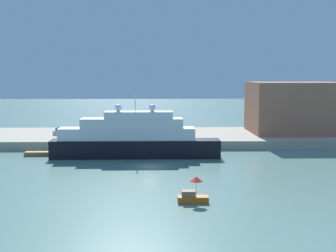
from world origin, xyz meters
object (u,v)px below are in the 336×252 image
object	(u,v)px
harbor_building	(295,107)
person_figure	(75,136)
small_motorboat	(193,194)
mooring_bollard	(176,139)
work_barge	(42,154)
large_yacht	(133,139)
parked_car	(62,132)

from	to	relation	value
harbor_building	person_figure	xyz separation A→B (m)	(-46.58, -11.07, -4.82)
harbor_building	person_figure	world-z (taller)	harbor_building
small_motorboat	mooring_bollard	size ratio (longest dim) A/B	4.97
work_barge	mooring_bollard	bearing A→B (deg)	15.10
large_yacht	mooring_bollard	xyz separation A→B (m)	(7.90, 8.76, -1.25)
large_yacht	work_barge	bearing A→B (deg)	172.51
parked_car	harbor_building	bearing A→B (deg)	3.32
small_motorboat	person_figure	xyz separation A→B (m)	(-20.15, 39.14, 1.38)
harbor_building	parked_car	size ratio (longest dim) A/B	5.02
mooring_bollard	large_yacht	bearing A→B (deg)	-132.03
large_yacht	parked_car	size ratio (longest dim) A/B	7.63
work_barge	harbor_building	bearing A→B (deg)	20.32
work_barge	harbor_building	xyz separation A→B (m)	(51.18, 18.96, 6.88)
person_figure	mooring_bollard	size ratio (longest dim) A/B	2.22
person_figure	small_motorboat	bearing A→B (deg)	-62.76
harbor_building	parked_car	bearing A→B (deg)	-176.68
person_figure	parked_car	bearing A→B (deg)	116.49
work_barge	mooring_bollard	distance (m)	25.36
small_motorboat	parked_car	world-z (taller)	parked_car
large_yacht	harbor_building	world-z (taller)	harbor_building
large_yacht	mooring_bollard	size ratio (longest dim) A/B	41.87
harbor_building	small_motorboat	bearing A→B (deg)	-117.77
parked_car	person_figure	xyz separation A→B (m)	(4.05, -8.13, 0.09)
work_barge	mooring_bollard	size ratio (longest dim) A/B	8.38
large_yacht	person_figure	xyz separation A→B (m)	(-11.93, 10.06, -0.88)
harbor_building	mooring_bollard	distance (m)	29.93
large_yacht	small_motorboat	world-z (taller)	large_yacht
large_yacht	harbor_building	size ratio (longest dim) A/B	1.52
large_yacht	harbor_building	xyz separation A→B (m)	(34.65, 21.13, 3.94)
large_yacht	harbor_building	distance (m)	40.78
harbor_building	mooring_bollard	xyz separation A→B (m)	(-26.75, -12.37, -5.19)
work_barge	person_figure	distance (m)	9.36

